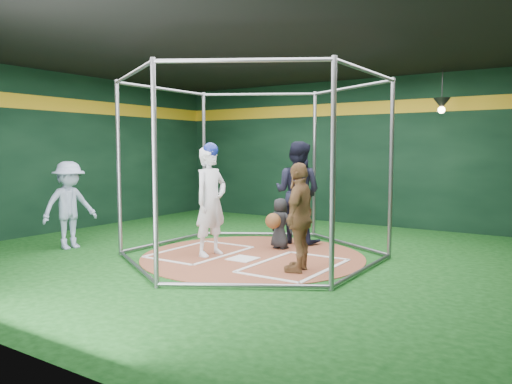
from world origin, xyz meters
The scene contains 12 objects.
room_shell centered at (0.00, 0.01, 1.75)m, with size 10.10×9.10×3.53m.
clay_disc centered at (0.00, 0.00, 0.01)m, with size 3.80×3.80×0.01m, color brown.
home_plate centered at (0.00, -0.30, 0.02)m, with size 0.43×0.43×0.01m, color white.
batter_box_left centered at (-0.95, -0.25, 0.02)m, with size 1.17×1.77×0.01m.
batter_box_right centered at (0.95, -0.25, 0.02)m, with size 1.17×1.77×0.01m.
batting_cage centered at (0.00, 0.00, 1.50)m, with size 4.05×4.67×3.00m.
pendant_lamp_near centered at (2.20, 3.60, 2.74)m, with size 0.34×0.34×0.90m.
batter_figure centered at (-0.63, -0.34, 0.97)m, with size 0.51×0.72×1.93m.
visitor_leopard centered at (1.17, -0.50, 0.82)m, with size 0.95×0.40×1.62m, color #A37646.
catcher_figure centered at (0.07, 0.77, 0.49)m, with size 0.49×0.57×0.93m.
umpire centered at (0.05, 1.49, 0.99)m, with size 0.96×0.74×1.97m, color black.
bystander_blue centered at (-3.21, -1.27, 0.80)m, with size 1.04×0.60×1.61m, color #96A6C7.
Camera 1 is at (4.65, -6.99, 1.84)m, focal length 35.00 mm.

